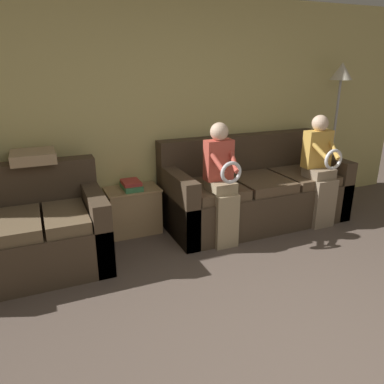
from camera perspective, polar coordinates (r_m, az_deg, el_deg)
The scene contains 9 objects.
wall_back at distance 4.39m, azimuth -4.01°, elevation 11.66°, with size 7.08×0.06×2.55m.
couch_main at distance 4.59m, azimuth 9.32°, elevation -0.08°, with size 2.17×0.93×1.00m.
couch_side at distance 3.80m, azimuth -24.57°, elevation -6.04°, with size 1.51×0.92×0.94m.
child_left_seated at distance 3.85m, azimuth 4.60°, elevation 2.00°, with size 0.30×0.38×1.28m.
child_right_seated at distance 4.57m, azimuth 19.01°, elevation 3.69°, with size 0.34×0.38×1.29m.
side_shelf at distance 4.28m, azimuth -8.93°, elevation -2.69°, with size 0.59×0.38×0.52m.
book_stack at distance 4.17m, azimuth -9.24°, elevation 1.06°, with size 0.20×0.31×0.10m.
floor_lamp at distance 5.29m, azimuth 21.57°, elevation 14.34°, with size 0.28×0.28×1.84m.
throw_pillow at distance 3.90m, azimuth -23.05°, elevation 5.00°, with size 0.40×0.40×0.10m.
Camera 1 is at (-1.44, -1.03, 1.84)m, focal length 35.00 mm.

